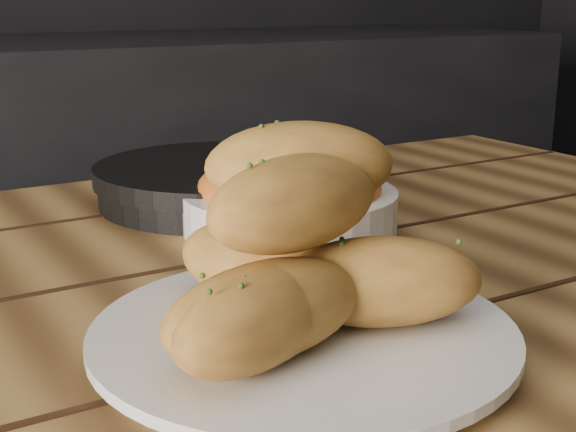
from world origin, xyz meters
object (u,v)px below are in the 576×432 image
object	(u,v)px
skillet	(223,182)
bowl	(290,197)
bread_rolls	(294,257)
table	(196,424)
plate	(303,338)

from	to	relation	value
skillet	bowl	distance (m)	0.14
bread_rolls	bowl	size ratio (longest dim) A/B	1.13
bowl	table	bearing A→B (deg)	-139.29
bread_rolls	plate	bearing A→B (deg)	15.79
plate	bowl	bearing A→B (deg)	60.54
skillet	bowl	size ratio (longest dim) A/B	1.89
plate	bread_rolls	bearing A→B (deg)	-164.21
table	bowl	bearing A→B (deg)	40.71
table	bowl	xyz separation A→B (m)	(0.18, 0.16, 0.13)
bread_rolls	skillet	bearing A→B (deg)	69.74
bowl	bread_rolls	bearing A→B (deg)	-120.70
plate	skillet	world-z (taller)	skillet
plate	bowl	xyz separation A→B (m)	(0.14, 0.26, 0.02)
table	bowl	distance (m)	0.27
table	skillet	bearing A→B (deg)	59.28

